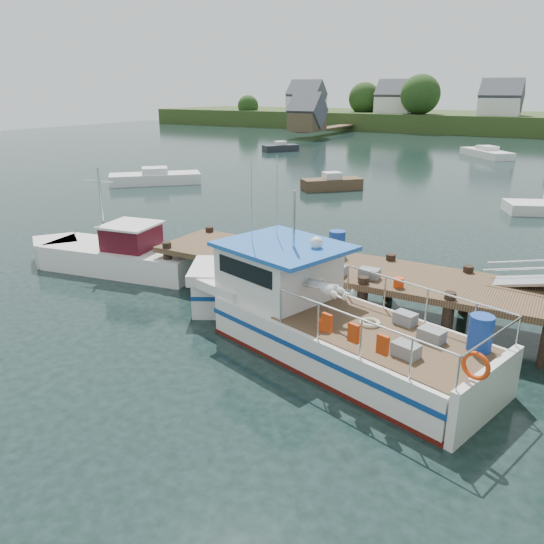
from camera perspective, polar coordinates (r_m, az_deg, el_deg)
The scene contains 9 objects.
ground_plane at distance 18.23m, azimuth 5.08°, elevation -3.03°, with size 160.00×160.00×0.00m, color black.
far_shore at distance 98.13m, azimuth 26.54°, elevation 14.43°, with size 140.00×42.55×9.22m.
dock at distance 16.09m, azimuth 26.86°, elevation 0.35°, with size 16.60×3.00×4.78m.
lobster_boat at distance 14.81m, azimuth 4.23°, elevation -4.53°, with size 10.46×5.52×5.09m.
work_boat at distance 21.96m, azimuth -16.53°, elevation 1.89°, with size 7.73×3.34×4.04m.
moored_rowboat at distance 38.58m, azimuth 6.45°, elevation 9.47°, with size 4.04×4.05×1.24m.
moored_a at distance 41.76m, azimuth -12.45°, elevation 9.88°, with size 6.41×6.26×1.23m.
moored_d at distance 61.57m, azimuth 22.08°, elevation 11.78°, with size 6.20×6.71×1.16m.
moored_e at distance 62.71m, azimuth 0.93°, elevation 13.24°, with size 3.52×4.20×1.14m.
Camera 1 is at (6.94, -15.40, 6.85)m, focal length 35.00 mm.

